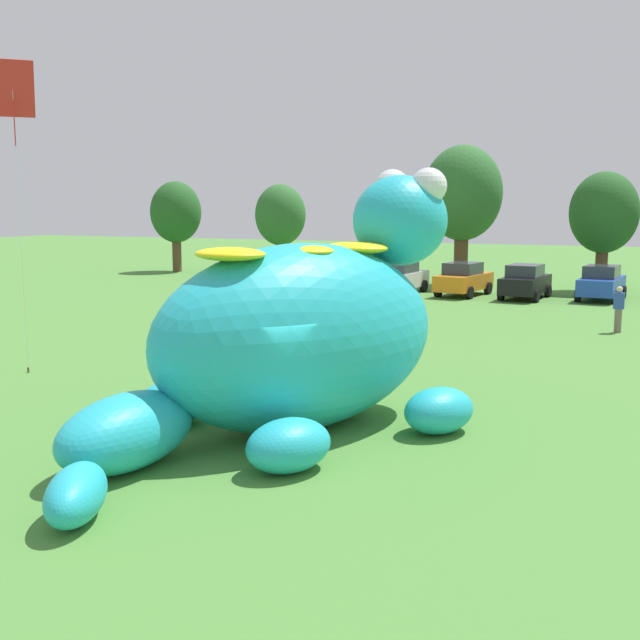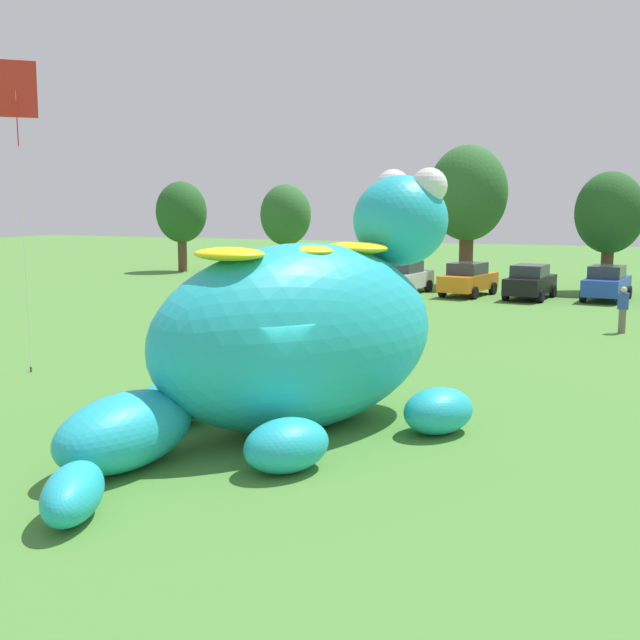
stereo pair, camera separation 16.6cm
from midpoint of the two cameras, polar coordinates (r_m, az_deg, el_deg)
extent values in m
plane|color=#4C8438|center=(15.80, -4.11, -8.79)|extent=(160.00, 160.00, 0.00)
ellipsoid|color=#23B2C6|center=(16.23, -1.71, -1.23)|extent=(6.12, 7.74, 3.89)
ellipsoid|color=#23B2C6|center=(18.00, 5.61, 7.24)|extent=(2.83, 2.93, 2.05)
sphere|color=white|center=(18.61, 5.04, 9.66)|extent=(0.82, 0.82, 0.82)
sphere|color=white|center=(17.84, 7.67, 9.67)|extent=(0.82, 0.82, 0.82)
ellipsoid|color=yellow|center=(17.05, 2.35, 5.29)|extent=(1.94, 1.80, 0.26)
ellipsoid|color=yellow|center=(16.03, -1.74, 5.09)|extent=(1.94, 1.80, 0.26)
ellipsoid|color=yellow|center=(15.01, -6.91, 4.81)|extent=(1.94, 1.80, 0.26)
ellipsoid|color=#23B2C6|center=(19.34, -1.33, -4.09)|extent=(1.79, 2.02, 0.95)
ellipsoid|color=#23B2C6|center=(16.32, 8.40, -6.55)|extent=(1.79, 2.02, 0.95)
ellipsoid|color=#23B2C6|center=(17.11, -10.93, -5.92)|extent=(1.79, 2.02, 0.95)
ellipsoid|color=#23B2C6|center=(13.91, -2.64, -9.13)|extent=(1.79, 2.02, 0.95)
ellipsoid|color=#23B2C6|center=(14.42, -14.21, -7.90)|extent=(1.85, 3.25, 1.36)
ellipsoid|color=#23B2C6|center=(12.42, -17.76, -12.02)|extent=(1.53, 1.97, 0.83)
cube|color=#1E7238|center=(44.95, -2.55, 3.39)|extent=(2.33, 4.32, 0.80)
cube|color=#2D333D|center=(44.78, -2.67, 4.27)|extent=(1.79, 2.18, 0.60)
cylinder|color=black|center=(46.51, -2.50, 3.07)|extent=(0.34, 0.67, 0.64)
cylinder|color=black|center=(45.56, -0.75, 2.96)|extent=(0.34, 0.67, 0.64)
cylinder|color=black|center=(44.47, -4.39, 2.80)|extent=(0.34, 0.67, 0.64)
cylinder|color=black|center=(43.47, -2.60, 2.69)|extent=(0.34, 0.67, 0.64)
cube|color=yellow|center=(43.45, 1.48, 3.22)|extent=(2.12, 4.26, 0.80)
cube|color=#2D333D|center=(43.26, 1.39, 4.13)|extent=(1.69, 2.11, 0.60)
cylinder|color=black|center=(45.00, 1.29, 2.89)|extent=(0.31, 0.66, 0.64)
cylinder|color=black|center=(44.22, 3.23, 2.78)|extent=(0.31, 0.66, 0.64)
cylinder|color=black|center=(42.79, -0.33, 2.61)|extent=(0.31, 0.66, 0.64)
cylinder|color=black|center=(41.97, 1.68, 2.49)|extent=(0.31, 0.66, 0.64)
cube|color=white|center=(41.53, 5.74, 2.94)|extent=(2.11, 4.25, 0.80)
cube|color=#2D333D|center=(41.33, 5.67, 3.89)|extent=(1.69, 2.11, 0.60)
cylinder|color=black|center=(43.07, 5.38, 2.61)|extent=(0.30, 0.66, 0.64)
cylinder|color=black|center=(42.41, 7.48, 2.48)|extent=(0.30, 0.66, 0.64)
cylinder|color=black|center=(40.78, 3.92, 2.30)|extent=(0.30, 0.66, 0.64)
cylinder|color=black|center=(40.08, 6.11, 2.16)|extent=(0.30, 0.66, 0.64)
cube|color=orange|center=(40.94, 10.33, 2.77)|extent=(2.34, 4.32, 0.80)
cube|color=#2D333D|center=(40.74, 10.28, 3.73)|extent=(1.79, 2.18, 0.60)
cylinder|color=black|center=(42.47, 9.92, 2.44)|extent=(0.34, 0.67, 0.64)
cylinder|color=black|center=(41.84, 12.07, 2.29)|extent=(0.34, 0.67, 0.64)
cylinder|color=black|center=(40.16, 8.50, 2.13)|extent=(0.34, 0.67, 0.64)
cylinder|color=black|center=(39.49, 10.75, 1.97)|extent=(0.34, 0.67, 0.64)
cube|color=black|center=(40.23, 14.65, 2.53)|extent=(2.06, 4.23, 0.80)
cube|color=#2D333D|center=(40.03, 14.64, 3.51)|extent=(1.66, 2.09, 0.60)
cylinder|color=black|center=(41.71, 13.93, 2.21)|extent=(0.30, 0.66, 0.64)
cylinder|color=black|center=(41.31, 16.21, 2.06)|extent=(0.30, 0.66, 0.64)
cylinder|color=black|center=(39.27, 12.97, 1.87)|extent=(0.30, 0.66, 0.64)
cylinder|color=black|center=(38.85, 15.38, 1.71)|extent=(0.30, 0.66, 0.64)
cube|color=#2347B7|center=(40.77, 19.76, 2.38)|extent=(2.08, 4.24, 0.80)
cube|color=#2D333D|center=(40.56, 19.77, 3.35)|extent=(1.68, 2.10, 0.60)
cylinder|color=black|center=(42.20, 18.88, 2.07)|extent=(0.30, 0.66, 0.64)
cylinder|color=black|center=(41.93, 21.16, 1.92)|extent=(0.30, 0.66, 0.64)
cylinder|color=black|center=(39.71, 18.21, 1.73)|extent=(0.30, 0.66, 0.64)
cylinder|color=black|center=(39.43, 20.64, 1.56)|extent=(0.30, 0.66, 0.64)
cylinder|color=brown|center=(55.77, -10.49, 4.63)|extent=(0.63, 0.63, 2.20)
ellipsoid|color=#235623|center=(55.66, -10.57, 7.76)|extent=(3.52, 3.52, 4.23)
cylinder|color=brown|center=(52.65, -2.98, 4.50)|extent=(0.60, 0.60, 2.12)
ellipsoid|color=#2D662D|center=(52.53, -3.00, 7.68)|extent=(3.39, 3.39, 4.06)
cylinder|color=brown|center=(46.02, 10.14, 4.25)|extent=(0.81, 0.81, 2.83)
ellipsoid|color=#2D662D|center=(45.90, 10.27, 9.12)|extent=(4.53, 4.53, 5.43)
cylinder|color=brown|center=(44.77, 19.74, 3.41)|extent=(0.65, 0.65, 2.26)
ellipsoid|color=#235623|center=(44.63, 19.94, 7.40)|extent=(3.61, 3.61, 4.34)
cylinder|color=#726656|center=(30.64, 20.78, -0.05)|extent=(0.26, 0.26, 0.88)
cube|color=#2D4CA5|center=(30.54, 20.86, 1.32)|extent=(0.38, 0.22, 0.60)
sphere|color=beige|center=(30.50, 20.90, 2.11)|extent=(0.22, 0.22, 0.22)
cylinder|color=#2D334C|center=(23.78, -7.47, -1.88)|extent=(0.26, 0.26, 0.88)
cube|color=white|center=(23.66, -7.51, -0.12)|extent=(0.38, 0.22, 0.60)
sphere|color=tan|center=(23.60, -7.53, 0.89)|extent=(0.22, 0.22, 0.22)
cylinder|color=brown|center=(23.42, -20.72, -3.44)|extent=(0.06, 0.06, 0.15)
cylinder|color=silver|center=(22.97, -21.23, 6.04)|extent=(0.01, 0.01, 7.58)
cube|color=red|center=(23.16, -21.74, 15.44)|extent=(1.13, 1.13, 1.44)
cylinder|color=red|center=(23.06, -21.62, 13.22)|extent=(0.03, 0.03, 1.20)
camera|label=1|loc=(0.08, -90.28, -0.04)|focal=43.82mm
camera|label=2|loc=(0.08, 89.72, 0.04)|focal=43.82mm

